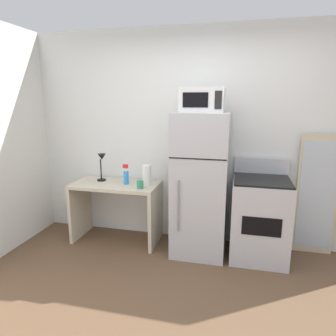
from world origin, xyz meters
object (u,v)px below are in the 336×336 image
(spray_bottle, at_px, (126,176))
(refrigerator, at_px, (200,185))
(coffee_mug, at_px, (140,184))
(oven_range, at_px, (260,218))
(paper_towel_roll, at_px, (147,175))
(leaning_mirror, at_px, (317,195))
(desk_lamp, at_px, (102,163))
(microwave, at_px, (202,100))
(desk, at_px, (116,201))

(spray_bottle, xyz_separation_m, refrigerator, (0.92, -0.04, -0.03))
(coffee_mug, distance_m, oven_range, 1.41)
(paper_towel_roll, distance_m, oven_range, 1.40)
(leaning_mirror, bearing_deg, desk_lamp, -176.36)
(paper_towel_roll, bearing_deg, microwave, -8.68)
(spray_bottle, relative_size, coffee_mug, 2.62)
(oven_range, bearing_deg, spray_bottle, 178.98)
(desk, distance_m, microwave, 1.64)
(desk, distance_m, oven_range, 1.73)
(coffee_mug, bearing_deg, desk_lamp, 160.99)
(microwave, relative_size, leaning_mirror, 0.33)
(coffee_mug, relative_size, leaning_mirror, 0.07)
(paper_towel_roll, relative_size, oven_range, 0.22)
(coffee_mug, relative_size, refrigerator, 0.06)
(paper_towel_roll, bearing_deg, coffee_mug, -98.76)
(desk_lamp, distance_m, paper_towel_roll, 0.61)
(spray_bottle, distance_m, coffee_mug, 0.27)
(oven_range, bearing_deg, leaning_mirror, 22.31)
(refrigerator, bearing_deg, oven_range, 0.92)
(desk, distance_m, desk_lamp, 0.52)
(paper_towel_roll, bearing_deg, desk, -174.07)
(coffee_mug, xyz_separation_m, microwave, (0.69, 0.07, 0.96))
(paper_towel_roll, xyz_separation_m, microwave, (0.67, -0.10, 0.89))
(desk, bearing_deg, leaning_mirror, 5.49)
(paper_towel_roll, relative_size, microwave, 0.52)
(desk_lamp, relative_size, paper_towel_roll, 1.47)
(refrigerator, xyz_separation_m, microwave, (0.00, -0.02, 0.94))
(microwave, bearing_deg, leaning_mirror, 12.52)
(spray_bottle, bearing_deg, leaning_mirror, 5.85)
(desk_lamp, relative_size, microwave, 0.77)
(desk, bearing_deg, refrigerator, -2.16)
(microwave, height_order, oven_range, microwave)
(spray_bottle, distance_m, refrigerator, 0.92)
(desk, height_order, refrigerator, refrigerator)
(refrigerator, relative_size, oven_range, 1.48)
(desk, xyz_separation_m, coffee_mug, (0.37, -0.13, 0.28))
(desk, height_order, oven_range, oven_range)
(coffee_mug, xyz_separation_m, refrigerator, (0.69, 0.09, 0.02))
(coffee_mug, bearing_deg, leaning_mirror, 10.26)
(leaning_mirror, bearing_deg, spray_bottle, -174.15)
(paper_towel_roll, bearing_deg, spray_bottle, -170.65)
(refrigerator, bearing_deg, paper_towel_roll, 173.10)
(spray_bottle, height_order, oven_range, oven_range)
(refrigerator, bearing_deg, microwave, -89.68)
(leaning_mirror, bearing_deg, coffee_mug, -169.74)
(desk, height_order, coffee_mug, coffee_mug)
(desk, relative_size, spray_bottle, 4.28)
(desk, xyz_separation_m, refrigerator, (1.06, -0.04, 0.30))
(spray_bottle, bearing_deg, microwave, -3.76)
(paper_towel_roll, xyz_separation_m, leaning_mirror, (1.96, 0.19, -0.17))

